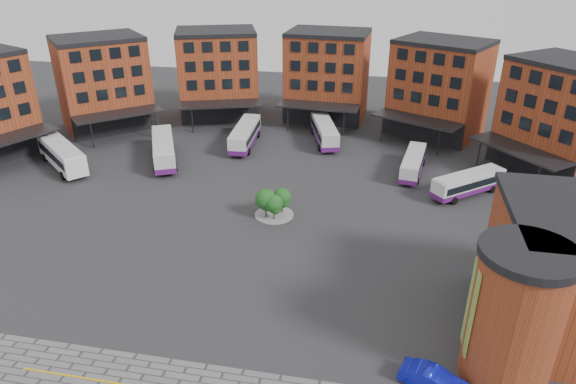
% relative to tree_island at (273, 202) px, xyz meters
% --- Properties ---
extents(ground, '(160.00, 160.00, 0.00)m').
position_rel_tree_island_xyz_m(ground, '(-2.00, -11.62, -1.91)').
color(ground, '#28282B').
rests_on(ground, ground).
extents(main_building, '(94.14, 42.48, 14.60)m').
position_rel_tree_island_xyz_m(main_building, '(-6.77, 26.63, 5.32)').
color(main_building, '#943B20').
rests_on(main_building, ground).
extents(tree_island, '(4.40, 4.40, 3.41)m').
position_rel_tree_island_xyz_m(tree_island, '(0.00, 0.00, 0.00)').
color(tree_island, gray).
rests_on(tree_island, ground).
extents(bus_a, '(11.09, 9.98, 3.45)m').
position_rel_tree_island_xyz_m(bus_a, '(-31.00, 8.09, 0.13)').
color(bus_a, white).
rests_on(bus_a, ground).
extents(bus_b, '(7.66, 12.16, 3.42)m').
position_rel_tree_island_xyz_m(bus_b, '(-18.41, 12.77, -0.06)').
color(bus_b, silver).
rests_on(bus_b, ground).
extents(bus_c, '(3.35, 11.58, 3.23)m').
position_rel_tree_island_xyz_m(bus_c, '(-8.90, 20.89, -0.16)').
color(bus_c, silver).
rests_on(bus_c, ground).
extents(bus_d, '(5.76, 11.63, 3.20)m').
position_rel_tree_island_xyz_m(bus_d, '(2.58, 24.56, -0.17)').
color(bus_d, silver).
rests_on(bus_d, ground).
extents(bus_e, '(3.73, 10.10, 2.78)m').
position_rel_tree_island_xyz_m(bus_e, '(15.58, 15.12, -0.40)').
color(bus_e, silver).
rests_on(bus_e, ground).
extents(bus_f, '(9.26, 8.24, 2.84)m').
position_rel_tree_island_xyz_m(bus_f, '(21.99, 9.92, -0.37)').
color(bus_f, silver).
rests_on(bus_f, ground).
extents(blue_car, '(4.99, 3.12, 1.55)m').
position_rel_tree_island_xyz_m(blue_car, '(16.13, -21.83, -1.13)').
color(blue_car, '#0D14B5').
rests_on(blue_car, ground).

